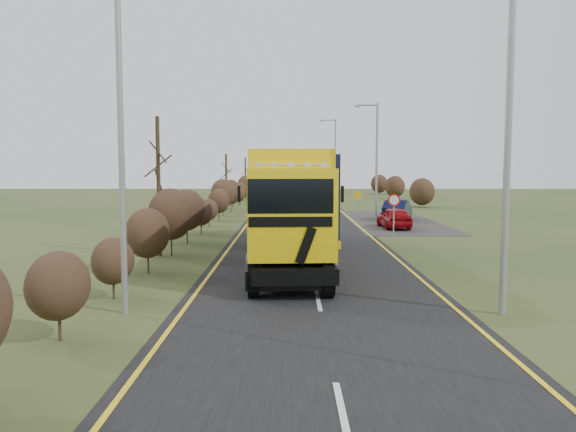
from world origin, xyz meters
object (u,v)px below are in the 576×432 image
at_px(lorry, 290,200).
at_px(car_red_hatchback, 394,218).
at_px(speed_sign, 394,207).
at_px(streetlight_near, 504,131).
at_px(car_blue_sedan, 398,210).

distance_m(lorry, car_red_hatchback, 13.59).
bearing_deg(speed_sign, streetlight_near, -90.57).
height_order(lorry, streetlight_near, streetlight_near).
bearing_deg(car_red_hatchback, car_blue_sedan, -106.19).
xyz_separation_m(car_red_hatchback, speed_sign, (-0.95, -4.98, 1.03)).
xyz_separation_m(lorry, streetlight_near, (5.49, -9.09, 2.30)).
bearing_deg(lorry, streetlight_near, -62.05).
height_order(car_red_hatchback, car_blue_sedan, car_blue_sedan).
bearing_deg(speed_sign, car_blue_sedan, 78.00).
distance_m(car_red_hatchback, car_blue_sedan, 5.65).
xyz_separation_m(car_blue_sedan, speed_sign, (-2.23, -10.48, 0.97)).
xyz_separation_m(car_blue_sedan, streetlight_near, (-2.39, -26.34, 4.07)).
distance_m(car_blue_sedan, streetlight_near, 26.75).
bearing_deg(streetlight_near, lorry, 121.13).
relative_size(lorry, car_red_hatchback, 4.03).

